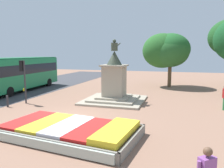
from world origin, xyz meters
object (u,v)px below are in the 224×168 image
object	(u,v)px
flower_planter	(70,131)
traffic_light_mid_block	(23,74)
statue_monument	(114,85)
city_bus	(19,72)
kerb_bollard_mid_b	(7,101)

from	to	relation	value
flower_planter	traffic_light_mid_block	size ratio (longest dim) A/B	2.05
flower_planter	statue_monument	world-z (taller)	statue_monument
traffic_light_mid_block	statue_monument	bearing A→B (deg)	23.20
traffic_light_mid_block	city_bus	size ratio (longest dim) A/B	0.30
statue_monument	city_bus	xyz separation A→B (m)	(-10.46, 1.85, 0.64)
flower_planter	traffic_light_mid_block	world-z (taller)	traffic_light_mid_block
city_bus	flower_planter	bearing A→B (deg)	-42.17
flower_planter	traffic_light_mid_block	xyz separation A→B (m)	(-6.46, 5.06, 1.97)
kerb_bollard_mid_b	traffic_light_mid_block	bearing A→B (deg)	74.22
city_bus	kerb_bollard_mid_b	bearing A→B (deg)	-57.31
flower_planter	city_bus	xyz separation A→B (m)	(-10.61, 9.61, 1.64)
statue_monument	kerb_bollard_mid_b	xyz separation A→B (m)	(-6.68, -4.03, -0.83)
statue_monument	city_bus	distance (m)	10.64
flower_planter	statue_monument	size ratio (longest dim) A/B	1.37
traffic_light_mid_block	flower_planter	bearing A→B (deg)	-38.07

